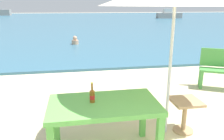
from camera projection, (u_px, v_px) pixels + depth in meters
sea_water at (82, 19)px, 30.59m from camera, size 120.00×50.00×0.08m
picnic_table_green at (104, 111)px, 2.86m from camera, size 1.40×0.80×0.76m
beer_bottle_amber at (92, 95)px, 2.82m from camera, size 0.07×0.07×0.26m
side_table_wood at (185, 111)px, 3.49m from camera, size 0.44×0.44×0.54m
swimmer_person at (75, 41)px, 11.05m from camera, size 0.34×0.34×0.41m
boat_tanker at (169, 15)px, 32.70m from camera, size 3.67×1.00×1.33m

